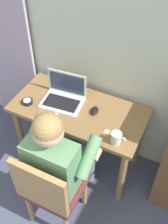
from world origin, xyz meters
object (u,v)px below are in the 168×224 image
(person_seated, at_px, (61,156))
(desk_clock, at_px, (27,102))
(laptop, at_px, (64,96))
(computer_mouse, at_px, (95,111))
(chair, at_px, (50,189))
(desk, at_px, (79,119))
(coffee_mug, at_px, (117,138))

(person_seated, bearing_deg, desk_clock, 147.87)
(person_seated, bearing_deg, laptop, 116.54)
(laptop, xyz_separation_m, desk_clock, (-0.26, -0.16, -0.04))
(laptop, relative_size, computer_mouse, 3.64)
(computer_mouse, bearing_deg, chair, -106.21)
(person_seated, relative_size, computer_mouse, 11.89)
(person_seated, bearing_deg, computer_mouse, 83.47)
(person_seated, height_order, desk_clock, person_seated)
(desk, height_order, desk_clock, desk_clock)
(desk_clock, bearing_deg, coffee_mug, -4.12)
(chair, distance_m, laptop, 0.76)
(computer_mouse, bearing_deg, coffee_mug, -49.25)
(desk, distance_m, chair, 0.64)
(chair, bearing_deg, computer_mouse, 85.29)
(desk, bearing_deg, person_seated, -79.60)
(desk, xyz_separation_m, person_seated, (0.08, -0.44, 0.07))
(chair, distance_m, computer_mouse, 0.70)
(laptop, distance_m, coffee_mug, 0.61)
(person_seated, distance_m, coffee_mug, 0.43)
(desk_clock, bearing_deg, person_seated, -32.13)
(desk, relative_size, chair, 1.28)
(laptop, bearing_deg, computer_mouse, -2.21)
(computer_mouse, bearing_deg, person_seated, -108.04)
(desk, bearing_deg, desk_clock, -163.15)
(desk, height_order, laptop, laptop)
(desk, relative_size, desk_clock, 12.42)
(desk, relative_size, person_seated, 0.94)
(desk, height_order, person_seated, person_seated)
(desk, relative_size, coffee_mug, 9.31)
(chair, height_order, laptop, laptop)
(person_seated, bearing_deg, chair, -90.02)
(chair, height_order, desk_clock, chair)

